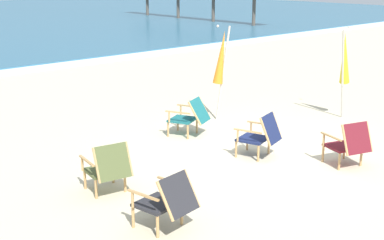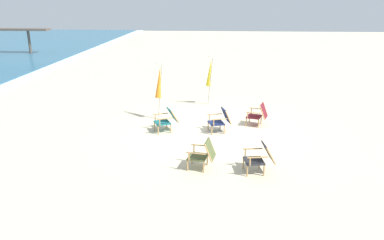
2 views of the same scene
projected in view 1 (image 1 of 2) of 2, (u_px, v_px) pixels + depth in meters
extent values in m
plane|color=beige|center=(254.00, 153.00, 9.84)|extent=(80.00, 80.00, 0.00)
cube|color=white|center=(5.00, 72.00, 17.45)|extent=(80.00, 1.10, 0.06)
cube|color=#19234C|center=(253.00, 139.00, 9.60)|extent=(0.64, 0.61, 0.04)
cube|color=#19234C|center=(271.00, 129.00, 9.37)|extent=(0.54, 0.37, 0.49)
cylinder|color=tan|center=(236.00, 149.00, 9.56)|extent=(0.04, 0.04, 0.32)
cylinder|color=tan|center=(247.00, 142.00, 9.94)|extent=(0.04, 0.04, 0.32)
cylinder|color=tan|center=(258.00, 153.00, 9.34)|extent=(0.04, 0.04, 0.32)
cylinder|color=tan|center=(269.00, 146.00, 9.73)|extent=(0.04, 0.04, 0.32)
cube|color=tan|center=(248.00, 131.00, 9.30)|extent=(0.19, 0.52, 0.02)
cylinder|color=tan|center=(238.00, 135.00, 9.42)|extent=(0.04, 0.04, 0.22)
cube|color=tan|center=(261.00, 123.00, 9.76)|extent=(0.19, 0.52, 0.02)
cylinder|color=tan|center=(251.00, 128.00, 9.89)|extent=(0.04, 0.04, 0.22)
cylinder|color=tan|center=(265.00, 132.00, 9.16)|extent=(0.11, 0.24, 0.49)
cylinder|color=tan|center=(277.00, 125.00, 9.58)|extent=(0.11, 0.24, 0.49)
cube|color=#515B33|center=(104.00, 171.00, 8.08)|extent=(0.60, 0.56, 0.04)
cube|color=#515B33|center=(113.00, 162.00, 7.74)|extent=(0.53, 0.31, 0.50)
cylinder|color=tan|center=(85.00, 179.00, 8.17)|extent=(0.04, 0.04, 0.32)
cylinder|color=tan|center=(113.00, 173.00, 8.42)|extent=(0.04, 0.04, 0.32)
cylinder|color=tan|center=(96.00, 188.00, 7.82)|extent=(0.04, 0.04, 0.32)
cylinder|color=tan|center=(125.00, 182.00, 8.06)|extent=(0.04, 0.04, 0.32)
cube|color=tan|center=(87.00, 161.00, 7.85)|extent=(0.13, 0.53, 0.02)
cylinder|color=tan|center=(82.00, 164.00, 8.04)|extent=(0.04, 0.04, 0.22)
cube|color=tan|center=(121.00, 154.00, 8.14)|extent=(0.13, 0.53, 0.02)
cylinder|color=tan|center=(116.00, 157.00, 8.33)|extent=(0.04, 0.04, 0.22)
cylinder|color=tan|center=(97.00, 165.00, 7.61)|extent=(0.08, 0.23, 0.50)
cylinder|color=tan|center=(129.00, 159.00, 7.87)|extent=(0.08, 0.23, 0.50)
cube|color=#28282D|center=(157.00, 204.00, 6.94)|extent=(0.58, 0.55, 0.04)
cube|color=#28282D|center=(179.00, 195.00, 6.65)|extent=(0.53, 0.35, 0.47)
cylinder|color=tan|center=(133.00, 216.00, 6.94)|extent=(0.04, 0.04, 0.32)
cylinder|color=tan|center=(158.00, 204.00, 7.29)|extent=(0.04, 0.04, 0.32)
cylinder|color=tan|center=(158.00, 226.00, 6.67)|extent=(0.04, 0.04, 0.32)
cylinder|color=tan|center=(182.00, 213.00, 7.02)|extent=(0.04, 0.04, 0.32)
cube|color=tan|center=(143.00, 195.00, 6.66)|extent=(0.11, 0.53, 0.02)
cylinder|color=tan|center=(133.00, 199.00, 6.80)|extent=(0.04, 0.04, 0.22)
cube|color=tan|center=(172.00, 182.00, 7.07)|extent=(0.11, 0.53, 0.02)
cylinder|color=tan|center=(162.00, 186.00, 7.22)|extent=(0.04, 0.04, 0.22)
cylinder|color=tan|center=(165.00, 201.00, 6.46)|extent=(0.08, 0.29, 0.47)
cylinder|color=tan|center=(192.00, 188.00, 6.84)|extent=(0.08, 0.29, 0.47)
cube|color=#196066|center=(183.00, 119.00, 10.84)|extent=(0.67, 0.65, 0.04)
cube|color=#196066|center=(200.00, 111.00, 10.63)|extent=(0.57, 0.47, 0.47)
cylinder|color=tan|center=(168.00, 129.00, 10.75)|extent=(0.04, 0.04, 0.32)
cylinder|color=tan|center=(178.00, 123.00, 11.17)|extent=(0.04, 0.04, 0.32)
cylinder|color=tan|center=(188.00, 131.00, 10.59)|extent=(0.04, 0.04, 0.32)
cylinder|color=tan|center=(197.00, 125.00, 11.00)|extent=(0.04, 0.04, 0.32)
cube|color=tan|center=(178.00, 112.00, 10.52)|extent=(0.25, 0.50, 0.02)
cylinder|color=tan|center=(169.00, 117.00, 10.62)|extent=(0.04, 0.04, 0.22)
cube|color=tan|center=(189.00, 106.00, 11.02)|extent=(0.25, 0.50, 0.02)
cylinder|color=tan|center=(181.00, 110.00, 11.12)|extent=(0.04, 0.04, 0.22)
cylinder|color=tan|center=(195.00, 114.00, 10.41)|extent=(0.16, 0.29, 0.47)
cylinder|color=tan|center=(204.00, 108.00, 10.86)|extent=(0.16, 0.29, 0.47)
cube|color=maroon|center=(343.00, 146.00, 9.18)|extent=(0.64, 0.62, 0.04)
cube|color=maroon|center=(357.00, 138.00, 8.83)|extent=(0.54, 0.36, 0.50)
cylinder|color=tan|center=(323.00, 153.00, 9.32)|extent=(0.04, 0.04, 0.32)
cylinder|color=tan|center=(344.00, 150.00, 9.51)|extent=(0.04, 0.04, 0.32)
cylinder|color=tan|center=(339.00, 161.00, 8.94)|extent=(0.04, 0.04, 0.32)
cylinder|color=tan|center=(361.00, 157.00, 9.13)|extent=(0.04, 0.04, 0.32)
cube|color=tan|center=(331.00, 137.00, 8.99)|extent=(0.20, 0.51, 0.02)
cylinder|color=tan|center=(324.00, 140.00, 9.19)|extent=(0.04, 0.04, 0.22)
cube|color=tan|center=(357.00, 132.00, 9.22)|extent=(0.20, 0.51, 0.02)
cylinder|color=tan|center=(349.00, 136.00, 9.41)|extent=(0.04, 0.04, 0.22)
cylinder|color=tan|center=(345.00, 140.00, 8.72)|extent=(0.11, 0.23, 0.50)
cylinder|color=tan|center=(369.00, 136.00, 8.93)|extent=(0.11, 0.23, 0.50)
cylinder|color=#B7B2A8|center=(343.00, 75.00, 11.74)|extent=(0.54, 0.23, 2.05)
cone|color=yellow|center=(345.00, 58.00, 11.72)|extent=(0.54, 0.37, 1.17)
sphere|color=#B7B2A8|center=(349.00, 27.00, 11.68)|extent=(0.06, 0.06, 0.06)
cylinder|color=#B7B2A8|center=(223.00, 74.00, 11.75)|extent=(0.25, 0.23, 2.09)
cone|color=orange|center=(221.00, 57.00, 11.66)|extent=(0.41, 0.40, 1.17)
sphere|color=#B7B2A8|center=(218.00, 26.00, 11.47)|extent=(0.06, 0.06, 0.06)
cylinder|color=brown|center=(254.00, 10.00, 31.10)|extent=(0.20, 0.20, 1.96)
cylinder|color=brown|center=(213.00, 7.00, 33.47)|extent=(0.20, 0.20, 1.96)
cylinder|color=brown|center=(178.00, 5.00, 35.85)|extent=(0.20, 0.20, 1.96)
cylinder|color=brown|center=(147.00, 3.00, 38.23)|extent=(0.20, 0.20, 1.96)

